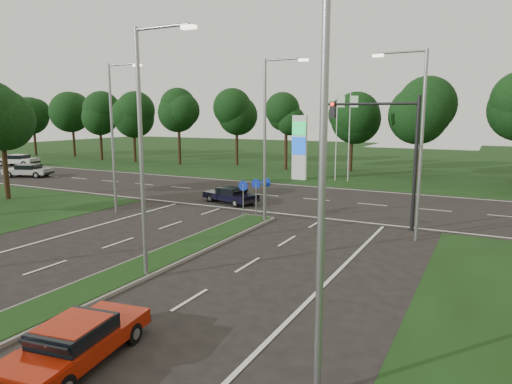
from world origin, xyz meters
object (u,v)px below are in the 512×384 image
at_px(navy_sedan, 231,195).
at_px(far_car_a, 28,170).
at_px(far_car_b, 18,160).
at_px(red_sedan, 76,341).

xyz_separation_m(navy_sedan, far_car_a, (-24.54, 2.51, 0.09)).
bearing_deg(far_car_b, navy_sedan, -121.64).
relative_size(navy_sedan, far_car_a, 0.90).
bearing_deg(far_car_a, red_sedan, -145.86).
bearing_deg(far_car_b, red_sedan, -141.53).
relative_size(red_sedan, far_car_a, 0.89).
bearing_deg(red_sedan, navy_sedan, 101.53).
relative_size(red_sedan, navy_sedan, 0.98).
relative_size(far_car_a, far_car_b, 0.94).
xyz_separation_m(red_sedan, navy_sedan, (-7.11, 19.45, -0.00)).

